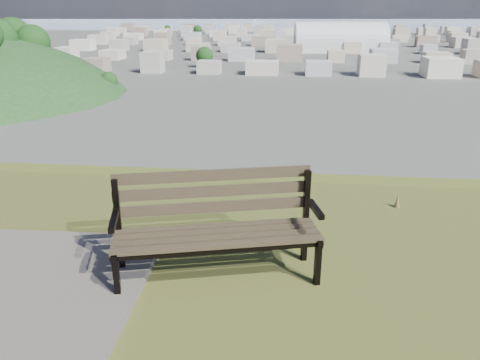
# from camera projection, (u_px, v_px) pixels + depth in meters

# --- Properties ---
(park_bench) EXTENTS (2.05, 1.09, 1.02)m
(park_bench) POSITION_uv_depth(u_px,v_px,m) (216.00, 221.00, 4.51)
(park_bench) COLOR #413625
(park_bench) RESTS_ON hilltop_mesa
(arena) EXTENTS (57.88, 28.13, 23.71)m
(arena) POSITION_uv_depth(u_px,v_px,m) (340.00, 43.00, 293.20)
(arena) COLOR silver
(arena) RESTS_ON ground
(city_blocks) EXTENTS (395.00, 361.00, 7.00)m
(city_blocks) POSITION_uv_depth(u_px,v_px,m) (292.00, 37.00, 378.32)
(city_blocks) COLOR beige
(city_blocks) RESTS_ON ground
(city_trees) EXTENTS (406.52, 387.20, 9.98)m
(city_trees) POSITION_uv_depth(u_px,v_px,m) (251.00, 42.00, 310.27)
(city_trees) COLOR #34221A
(city_trees) RESTS_ON ground
(bay_water) EXTENTS (2400.00, 700.00, 0.12)m
(bay_water) POSITION_uv_depth(u_px,v_px,m) (293.00, 21.00, 850.26)
(bay_water) COLOR #889CAD
(bay_water) RESTS_ON ground
(far_hills) EXTENTS (2050.00, 340.00, 60.00)m
(far_hills) POSITION_uv_depth(u_px,v_px,m) (272.00, 6.00, 1315.76)
(far_hills) COLOR #A0A8C7
(far_hills) RESTS_ON ground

